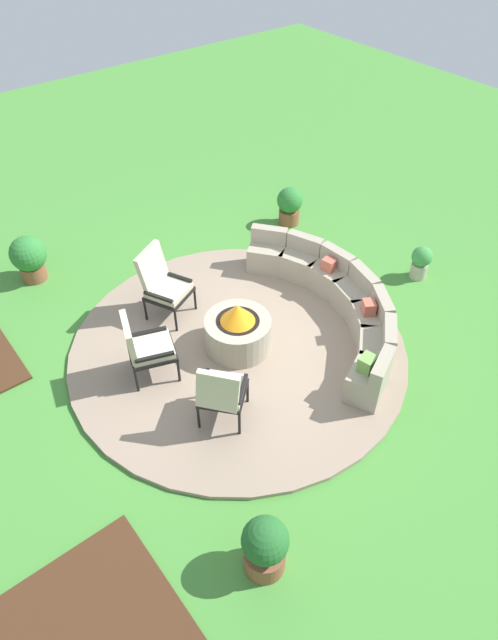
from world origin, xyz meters
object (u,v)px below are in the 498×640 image
object	(u,v)px
potted_plant_2	(290,205)
potted_plant_0	(29,257)
lounge_chair_front_left	(163,283)
potted_plant_1	(265,546)
lounge_chair_back_left	(221,391)
fire_pit	(238,330)
curved_stone_bench	(336,301)
lounge_chair_front_right	(144,346)
potted_plant_3	(421,261)

from	to	relation	value
potted_plant_2	potted_plant_0	bearing A→B (deg)	-106.85
lounge_chair_front_left	potted_plant_1	world-z (taller)	lounge_chair_front_left
potted_plant_1	lounge_chair_front_left	bearing A→B (deg)	162.10
lounge_chair_back_left	potted_plant_0	xyz separation A→B (m)	(-4.33, -0.70, -0.17)
potted_plant_1	potted_plant_0	bearing A→B (deg)	179.64
fire_pit	potted_plant_1	xyz separation A→B (m)	(2.65, -1.69, 0.03)
fire_pit	lounge_chair_front_left	xyz separation A→B (m)	(-1.26, -0.42, 0.27)
curved_stone_bench	potted_plant_0	size ratio (longest dim) A/B	4.58
lounge_chair_front_left	potted_plant_2	xyz separation A→B (m)	(-0.80, 3.21, -0.24)
fire_pit	potted_plant_2	world-z (taller)	fire_pit
lounge_chair_front_right	potted_plant_1	xyz separation A→B (m)	(2.98, -0.40, -0.20)
lounge_chair_front_right	potted_plant_1	size ratio (longest dim) A/B	1.36
potted_plant_3	potted_plant_0	bearing A→B (deg)	-127.87
lounge_chair_front_right	potted_plant_0	size ratio (longest dim) A/B	1.32
fire_pit	potted_plant_3	distance (m)	3.42
curved_stone_bench	lounge_chair_front_right	xyz separation A→B (m)	(-0.72, -2.83, 0.25)
fire_pit	curved_stone_bench	bearing A→B (deg)	75.70
curved_stone_bench	fire_pit	bearing A→B (deg)	-104.30
lounge_chair_front_left	potted_plant_0	xyz separation A→B (m)	(-2.15, -1.23, -0.20)
lounge_chair_front_left	potted_plant_2	bearing A→B (deg)	168.99
lounge_chair_front_right	potted_plant_2	bearing A→B (deg)	133.03
lounge_chair_back_left	potted_plant_1	size ratio (longest dim) A/B	1.32
curved_stone_bench	potted_plant_0	bearing A→B (deg)	-139.93
fire_pit	potted_plant_0	xyz separation A→B (m)	(-3.41, -1.65, 0.06)
lounge_chair_front_right	lounge_chair_front_left	bearing A→B (deg)	157.31
lounge_chair_front_left	potted_plant_0	size ratio (longest dim) A/B	1.44
lounge_chair_back_left	potted_plant_3	size ratio (longest dim) A/B	1.74
potted_plant_1	lounge_chair_front_right	bearing A→B (deg)	172.27
lounge_chair_back_left	potted_plant_2	xyz separation A→B (m)	(-2.98, 3.73, -0.20)
potted_plant_1	potted_plant_3	size ratio (longest dim) A/B	1.32
potted_plant_3	potted_plant_1	bearing A→B (deg)	-67.10
fire_pit	lounge_chair_front_right	distance (m)	1.35
lounge_chair_front_left	fire_pit	bearing A→B (deg)	83.51
curved_stone_bench	lounge_chair_front_left	distance (m)	2.59
potted_plant_0	potted_plant_1	size ratio (longest dim) A/B	1.03
potted_plant_0	fire_pit	bearing A→B (deg)	25.84
curved_stone_bench	lounge_chair_back_left	bearing A→B (deg)	-78.19
curved_stone_bench	potted_plant_3	xyz separation A→B (m)	(0.11, 1.84, -0.03)
lounge_chair_back_left	potted_plant_2	bearing A→B (deg)	87.84
potted_plant_0	lounge_chair_front_right	bearing A→B (deg)	6.77
lounge_chair_front_left	lounge_chair_back_left	bearing A→B (deg)	51.40
lounge_chair_front_right	potted_plant_0	world-z (taller)	lounge_chair_front_right
curved_stone_bench	potted_plant_0	xyz separation A→B (m)	(-3.80, -3.20, 0.08)
curved_stone_bench	potted_plant_0	world-z (taller)	potted_plant_0
potted_plant_0	potted_plant_3	bearing A→B (deg)	52.13
potted_plant_1	potted_plant_2	distance (m)	6.50
fire_pit	lounge_chair_back_left	distance (m)	1.34
lounge_chair_back_left	potted_plant_1	distance (m)	1.90
fire_pit	curved_stone_bench	world-z (taller)	fire_pit
potted_plant_1	potted_plant_2	world-z (taller)	potted_plant_1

